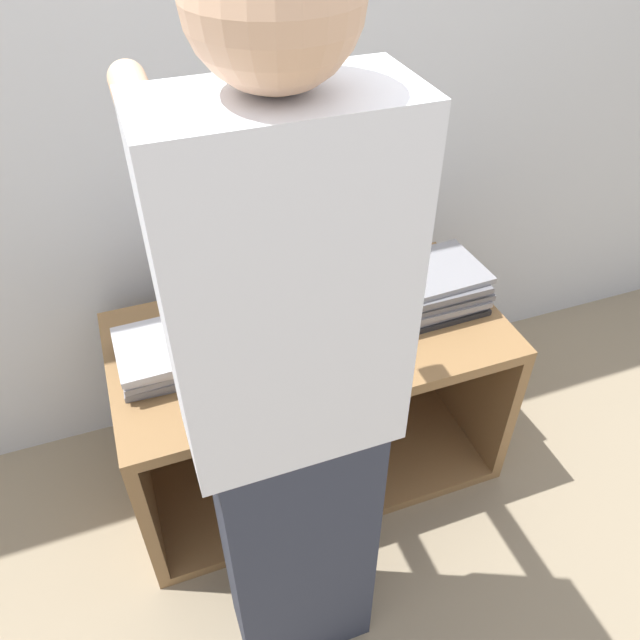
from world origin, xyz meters
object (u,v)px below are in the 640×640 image
(laptop_open, at_px, (304,310))
(person, at_px, (290,412))
(laptop_stack_right, at_px, (424,289))
(laptop_stack_left, at_px, (182,350))

(laptop_open, distance_m, person, 0.65)
(laptop_open, height_order, person, person)
(laptop_open, xyz_separation_m, laptop_stack_right, (0.37, -0.04, 0.01))
(laptop_open, height_order, laptop_stack_right, laptop_open)
(laptop_stack_left, xyz_separation_m, person, (0.15, -0.53, 0.24))
(laptop_open, xyz_separation_m, laptop_stack_left, (-0.37, -0.04, -0.01))
(laptop_open, bearing_deg, laptop_stack_right, -6.68)
(person, bearing_deg, laptop_open, 68.81)
(laptop_open, relative_size, laptop_stack_right, 0.94)
(laptop_open, distance_m, laptop_stack_left, 0.37)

